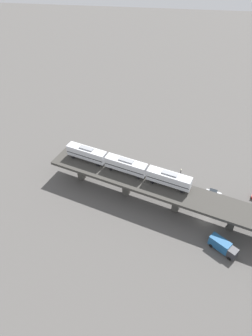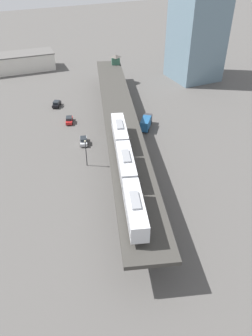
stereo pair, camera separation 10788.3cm
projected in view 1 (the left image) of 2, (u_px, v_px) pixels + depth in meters
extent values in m
plane|color=#514F4C|center=(205.00, 220.00, 87.78)|extent=(400.00, 400.00, 0.00)
cube|color=#393733|center=(209.00, 204.00, 83.57)|extent=(37.13, 89.92, 0.80)
cube|color=#47443F|center=(81.00, 171.00, 98.34)|extent=(2.28, 2.28, 6.03)
cube|color=#47443F|center=(126.00, 186.00, 93.46)|extent=(2.28, 2.28, 6.03)
cube|color=#47443F|center=(176.00, 202.00, 88.57)|extent=(2.28, 2.28, 6.03)
cube|color=#47443F|center=(232.00, 221.00, 83.69)|extent=(2.28, 2.28, 6.03)
cube|color=silver|center=(87.00, 153.00, 94.61)|extent=(6.46, 12.27, 3.10)
cube|color=black|center=(87.00, 154.00, 94.81)|extent=(6.42, 12.05, 0.24)
cube|color=gray|center=(86.00, 148.00, 93.48)|extent=(2.66, 4.43, 0.36)
cylinder|color=black|center=(77.00, 153.00, 98.18)|extent=(0.47, 0.87, 0.84)
cylinder|color=black|center=(73.00, 157.00, 96.55)|extent=(0.47, 0.87, 0.84)
cylinder|color=black|center=(102.00, 160.00, 95.45)|extent=(0.47, 0.87, 0.84)
cylinder|color=black|center=(98.00, 165.00, 93.82)|extent=(0.47, 0.87, 0.84)
cube|color=silver|center=(126.00, 165.00, 90.51)|extent=(6.46, 12.27, 3.10)
cube|color=black|center=(126.00, 166.00, 90.71)|extent=(6.42, 12.05, 0.24)
cube|color=gray|center=(126.00, 160.00, 89.38)|extent=(2.66, 4.43, 0.36)
cylinder|color=black|center=(115.00, 164.00, 94.08)|extent=(0.47, 0.87, 0.84)
cylinder|color=black|center=(111.00, 169.00, 92.45)|extent=(0.47, 0.87, 0.84)
cylinder|color=black|center=(141.00, 173.00, 91.34)|extent=(0.47, 0.87, 0.84)
cylinder|color=black|center=(138.00, 178.00, 89.72)|extent=(0.47, 0.87, 0.84)
cube|color=silver|center=(169.00, 178.00, 86.41)|extent=(6.46, 12.27, 3.10)
cube|color=black|center=(169.00, 179.00, 86.61)|extent=(6.42, 12.05, 0.24)
cube|color=gray|center=(170.00, 174.00, 85.28)|extent=(2.66, 4.43, 0.36)
cylinder|color=black|center=(155.00, 177.00, 89.98)|extent=(0.47, 0.87, 0.84)
cylinder|color=black|center=(152.00, 182.00, 88.35)|extent=(0.47, 0.87, 0.84)
cylinder|color=black|center=(185.00, 186.00, 87.24)|extent=(0.47, 0.87, 0.84)
cylinder|color=black|center=(182.00, 192.00, 85.61)|extent=(0.47, 0.87, 0.84)
cube|color=#B7BABF|center=(213.00, 194.00, 94.22)|extent=(3.02, 4.74, 0.80)
cube|color=#1E2328|center=(213.00, 192.00, 93.75)|extent=(2.22, 2.59, 0.76)
cylinder|color=black|center=(209.00, 191.00, 95.51)|extent=(0.42, 0.70, 0.66)
cylinder|color=black|center=(207.00, 195.00, 94.33)|extent=(0.42, 0.70, 0.66)
cylinder|color=black|center=(219.00, 194.00, 94.62)|extent=(0.42, 0.70, 0.66)
cylinder|color=black|center=(217.00, 198.00, 93.44)|extent=(0.42, 0.70, 0.66)
cube|color=#333338|center=(233.00, 253.00, 77.92)|extent=(2.97, 2.94, 2.30)
cube|color=#1E5184|center=(220.00, 244.00, 79.74)|extent=(5.04, 5.50, 2.70)
cylinder|color=black|center=(229.00, 258.00, 78.15)|extent=(0.90, 1.00, 1.00)
cylinder|color=black|center=(234.00, 253.00, 79.20)|extent=(0.90, 1.00, 1.00)
cylinder|color=black|center=(211.00, 246.00, 80.92)|extent=(0.90, 1.00, 1.00)
cylinder|color=black|center=(216.00, 241.00, 82.01)|extent=(0.90, 1.00, 1.00)
cylinder|color=black|center=(180.00, 179.00, 95.38)|extent=(0.20, 0.20, 6.50)
sphere|color=beige|center=(181.00, 170.00, 93.11)|extent=(0.44, 0.44, 0.44)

